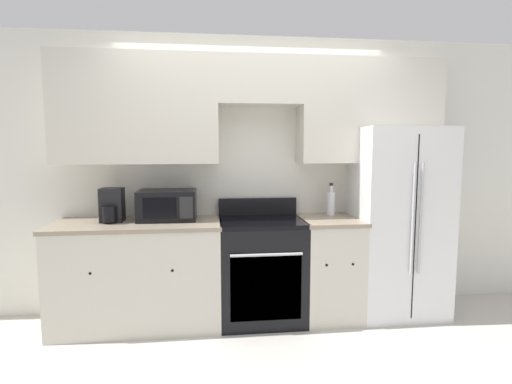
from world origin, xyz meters
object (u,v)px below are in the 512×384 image
object	(u,v)px
oven_range	(261,269)
bottle	(331,202)
refrigerator	(395,221)
microwave	(167,205)

from	to	relation	value
oven_range	bottle	xyz separation A→B (m)	(0.69, 0.17, 0.58)
refrigerator	bottle	xyz separation A→B (m)	(-0.60, 0.11, 0.17)
oven_range	refrigerator	bearing A→B (deg)	2.48
oven_range	bottle	size ratio (longest dim) A/B	3.51
microwave	bottle	xyz separation A→B (m)	(1.53, 0.07, -0.01)
refrigerator	microwave	xyz separation A→B (m)	(-2.12, 0.04, 0.18)
refrigerator	bottle	size ratio (longest dim) A/B	5.66
refrigerator	microwave	bearing A→B (deg)	178.95
bottle	microwave	bearing A→B (deg)	-177.24
oven_range	bottle	distance (m)	0.92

